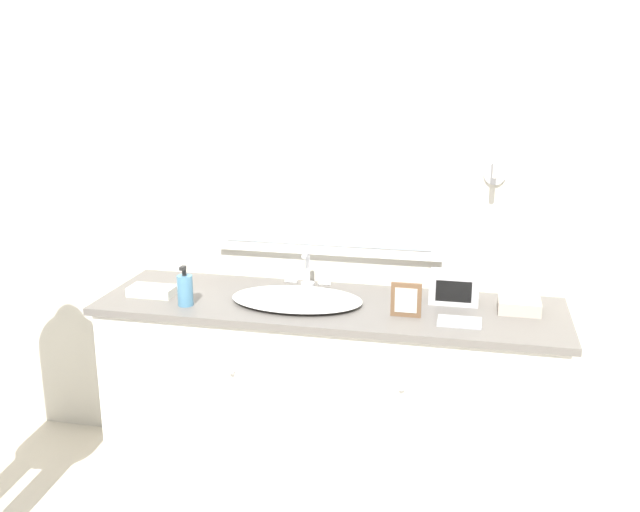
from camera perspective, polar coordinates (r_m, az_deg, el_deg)
wall_back at (r=3.15m, az=1.93°, el=4.91°), size 8.00×0.18×2.55m
vanity_counter at (r=3.13m, az=0.72°, el=-11.39°), size 1.92×0.58×0.88m
sink_basin at (r=2.96m, az=-1.84°, el=-3.40°), size 0.55×0.40×0.18m
soap_bottle at (r=2.96m, az=-10.74°, el=-2.67°), size 0.06×0.06×0.17m
appliance_box at (r=2.99m, az=10.69°, el=-2.49°), size 0.20×0.11×0.13m
picture_frame at (r=2.80m, az=6.90°, el=-3.51°), size 0.12×0.01×0.14m
hand_towel_near_sink at (r=2.95m, az=15.65°, el=-3.88°), size 0.16×0.13×0.05m
hand_towel_far_corner at (r=3.13m, az=-13.27°, el=-2.73°), size 0.20×0.11×0.04m
metal_tray at (r=2.79m, az=11.09°, el=-5.19°), size 0.17×0.11×0.01m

